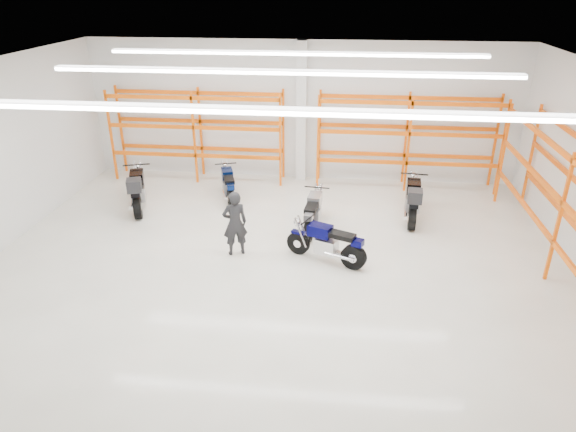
# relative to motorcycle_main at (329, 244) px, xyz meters

# --- Properties ---
(ground) EXTENTS (14.00, 14.00, 0.00)m
(ground) POSITION_rel_motorcycle_main_xyz_m (-1.17, -0.23, -0.47)
(ground) COLOR beige
(ground) RESTS_ON ground
(room_shell) EXTENTS (14.02, 12.02, 4.51)m
(room_shell) POSITION_rel_motorcycle_main_xyz_m (-1.17, -0.21, 2.81)
(room_shell) COLOR white
(room_shell) RESTS_ON ground
(motorcycle_main) EXTENTS (1.95, 1.01, 1.01)m
(motorcycle_main) POSITION_rel_motorcycle_main_xyz_m (0.00, 0.00, 0.00)
(motorcycle_main) COLOR black
(motorcycle_main) RESTS_ON ground
(motorcycle_back_a) EXTENTS (1.14, 2.39, 1.26)m
(motorcycle_back_a) POSITION_rel_motorcycle_main_xyz_m (-5.66, 2.46, 0.13)
(motorcycle_back_a) COLOR black
(motorcycle_back_a) RESTS_ON ground
(motorcycle_back_b) EXTENTS (0.87, 1.94, 0.98)m
(motorcycle_back_b) POSITION_rel_motorcycle_main_xyz_m (-3.21, 3.52, -0.01)
(motorcycle_back_b) COLOR black
(motorcycle_back_b) RESTS_ON ground
(motorcycle_back_c) EXTENTS (0.69, 2.09, 1.02)m
(motorcycle_back_c) POSITION_rel_motorcycle_main_xyz_m (-0.50, 1.70, 0.00)
(motorcycle_back_c) COLOR black
(motorcycle_back_c) RESTS_ON ground
(motorcycle_back_d) EXTENTS (0.76, 2.40, 1.23)m
(motorcycle_back_d) POSITION_rel_motorcycle_main_xyz_m (2.22, 2.62, 0.11)
(motorcycle_back_d) COLOR black
(motorcycle_back_d) RESTS_ON ground
(standing_man) EXTENTS (0.71, 0.60, 1.65)m
(standing_man) POSITION_rel_motorcycle_main_xyz_m (-2.29, 0.17, 0.35)
(standing_man) COLOR black
(standing_man) RESTS_ON ground
(structural_column) EXTENTS (0.32, 0.32, 4.50)m
(structural_column) POSITION_rel_motorcycle_main_xyz_m (-1.17, 5.59, 1.78)
(structural_column) COLOR white
(structural_column) RESTS_ON ground
(pallet_racking_back_left) EXTENTS (5.67, 0.87, 3.00)m
(pallet_racking_back_left) POSITION_rel_motorcycle_main_xyz_m (-4.57, 5.25, 1.31)
(pallet_racking_back_left) COLOR #FF6800
(pallet_racking_back_left) RESTS_ON ground
(pallet_racking_back_right) EXTENTS (5.67, 0.87, 3.00)m
(pallet_racking_back_right) POSITION_rel_motorcycle_main_xyz_m (2.23, 5.25, 1.31)
(pallet_racking_back_right) COLOR #FF6800
(pallet_racking_back_right) RESTS_ON ground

